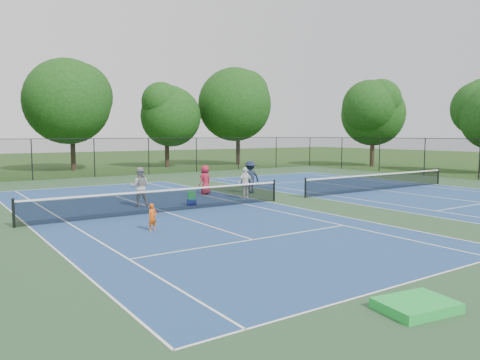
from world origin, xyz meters
TOP-DOWN VIEW (x-y plane):
  - ground at (0.00, 0.00)m, footprint 140.00×140.00m
  - court_pad at (0.00, 0.00)m, footprint 36.00×36.00m
  - tennis_court_left at (-7.00, 0.00)m, footprint 12.00×23.83m
  - tennis_court_right at (7.00, 0.00)m, footprint 12.00×23.83m
  - perimeter_fence at (0.00, 0.00)m, footprint 36.08×36.08m
  - tree_back_b at (-4.00, 26.00)m, footprint 7.60×7.60m
  - tree_back_c at (5.00, 25.00)m, footprint 6.00×6.00m
  - tree_back_d at (13.00, 24.00)m, footprint 7.80×7.80m
  - tree_side_e at (23.00, 14.00)m, footprint 6.60×6.60m
  - child_player at (-9.04, -3.27)m, footprint 0.40×0.32m
  - instructor at (-7.29, 2.13)m, footprint 1.10×1.00m
  - bystander_a at (-1.72, 1.56)m, footprint 1.01×0.53m
  - bystander_b at (-0.23, 3.21)m, footprint 1.20×0.71m
  - bystander_c at (-2.63, 4.13)m, footprint 0.92×0.74m
  - ball_crate at (-5.16, 1.05)m, footprint 0.45×0.38m
  - ball_hopper at (-5.16, 1.05)m, footprint 0.42×0.38m
  - green_tarp at (-7.91, -13.00)m, footprint 1.55×1.25m

SIDE VIEW (x-z plane):
  - ground at x=0.00m, z-range 0.00..0.00m
  - court_pad at x=0.00m, z-range 0.00..0.01m
  - tennis_court_left at x=-7.00m, z-range -0.44..0.63m
  - tennis_court_right at x=7.00m, z-range -0.44..0.63m
  - green_tarp at x=-7.91m, z-range 0.01..0.20m
  - ball_crate at x=-5.16m, z-range 0.00..0.29m
  - child_player at x=-9.04m, z-range 0.00..0.96m
  - ball_hopper at x=-5.16m, z-range 0.29..0.69m
  - bystander_c at x=-2.63m, z-range 0.00..1.64m
  - bystander_a at x=-1.72m, z-range 0.00..1.65m
  - instructor at x=-7.29m, z-range 0.00..1.83m
  - bystander_b at x=-0.23m, z-range 0.00..1.84m
  - perimeter_fence at x=0.00m, z-range 0.09..3.11m
  - tree_back_c at x=5.00m, z-range 1.28..9.68m
  - tree_side_e at x=23.00m, z-range 1.37..10.25m
  - tree_back_b at x=-4.00m, z-range 1.58..11.61m
  - tree_back_d at x=13.00m, z-range 1.64..12.01m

